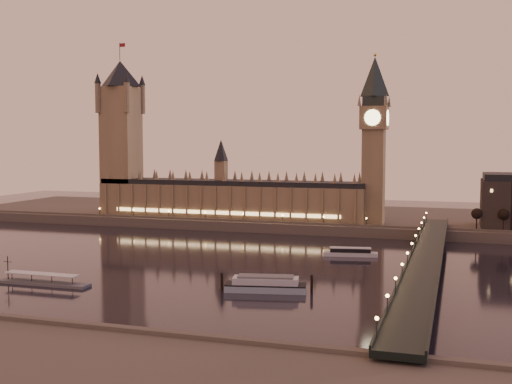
% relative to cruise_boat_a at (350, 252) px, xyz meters
% --- Properties ---
extents(ground, '(700.00, 700.00, 0.00)m').
position_rel_cruise_boat_a_xyz_m(ground, '(-53.67, -38.38, -1.89)').
color(ground, black).
rests_on(ground, ground).
extents(far_embankment, '(560.00, 130.00, 6.00)m').
position_rel_cruise_boat_a_xyz_m(far_embankment, '(-23.67, 126.62, 1.11)').
color(far_embankment, '#423D35').
rests_on(far_embankment, ground).
extents(palace_of_westminster, '(180.00, 26.62, 52.00)m').
position_rel_cruise_boat_a_xyz_m(palace_of_westminster, '(-93.80, 82.61, 19.82)').
color(palace_of_westminster, brown).
rests_on(palace_of_westminster, ground).
extents(victoria_tower, '(31.68, 31.68, 118.00)m').
position_rel_cruise_boat_a_xyz_m(victoria_tower, '(-173.67, 82.62, 63.90)').
color(victoria_tower, brown).
rests_on(victoria_tower, ground).
extents(big_ben, '(17.68, 17.68, 104.00)m').
position_rel_cruise_boat_a_xyz_m(big_ben, '(0.31, 82.61, 62.06)').
color(big_ben, brown).
rests_on(big_ben, ground).
extents(westminster_bridge, '(13.20, 260.00, 15.30)m').
position_rel_cruise_boat_a_xyz_m(westminster_bridge, '(37.94, -38.38, 3.63)').
color(westminster_bridge, black).
rests_on(westminster_bridge, ground).
extents(bare_tree_0, '(6.33, 6.33, 12.86)m').
position_rel_cruise_boat_a_xyz_m(bare_tree_0, '(60.34, 70.62, 13.72)').
color(bare_tree_0, black).
rests_on(bare_tree_0, ground).
extents(bare_tree_1, '(6.33, 6.33, 12.86)m').
position_rel_cruise_boat_a_xyz_m(bare_tree_1, '(74.28, 70.62, 13.72)').
color(bare_tree_1, black).
rests_on(bare_tree_1, ground).
extents(cruise_boat_a, '(27.37, 10.36, 4.28)m').
position_rel_cruise_boat_a_xyz_m(cruise_boat_a, '(0.00, 0.00, 0.00)').
color(cruise_boat_a, silver).
rests_on(cruise_boat_a, ground).
extents(moored_barge, '(34.85, 14.37, 6.51)m').
position_rel_cruise_boat_a_xyz_m(moored_barge, '(-18.45, -84.38, 0.86)').
color(moored_barge, '#889FAD').
rests_on(moored_barge, ground).
extents(pontoon_pier, '(39.58, 6.60, 10.56)m').
position_rel_cruise_boat_a_xyz_m(pontoon_pier, '(-106.27, -100.10, -0.75)').
color(pontoon_pier, '#595B5E').
rests_on(pontoon_pier, ground).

